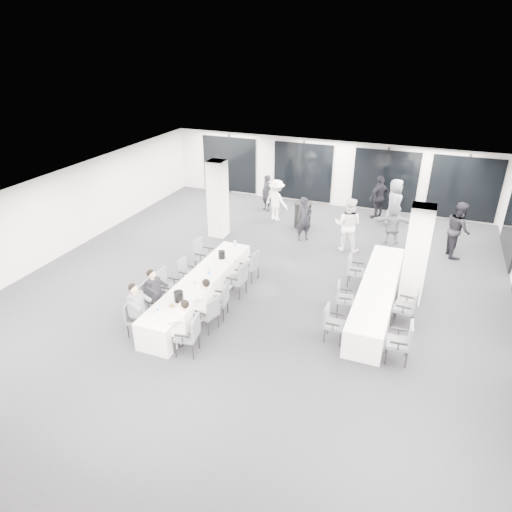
{
  "coord_description": "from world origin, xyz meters",
  "views": [
    {
      "loc": [
        4.22,
        -10.87,
        6.77
      ],
      "look_at": [
        0.02,
        -0.2,
        1.16
      ],
      "focal_mm": 32.0,
      "sensor_mm": 36.0,
      "label": 1
    }
  ],
  "objects_px": {
    "banquet_table_main": "(201,291)",
    "banquet_table_side": "(377,296)",
    "chair_main_left_far": "(202,253)",
    "standing_guest_d": "(379,195)",
    "chair_main_right_far": "(252,264)",
    "chair_side_right_near": "(403,340)",
    "standing_guest_e": "(395,200)",
    "standing_guest_g": "(267,191)",
    "chair_main_right_second": "(209,312)",
    "standing_guest_c": "(277,198)",
    "chair_main_right_fourth": "(239,278)",
    "chair_main_left_fourth": "(186,271)",
    "chair_main_left_second": "(151,298)",
    "chair_main_right_mid": "(221,299)",
    "chair_side_right_mid": "(408,306)",
    "standing_guest_a": "(304,216)",
    "chair_main_left_mid": "(166,285)",
    "chair_side_left_mid": "(343,296)",
    "chair_side_right_far": "(412,281)",
    "ice_bucket_far": "(222,255)",
    "ice_bucket_near": "(179,297)",
    "standing_guest_h": "(459,226)",
    "cocktail_table": "(303,215)",
    "chair_main_left_near": "(134,317)",
    "standing_guest_f": "(393,221)",
    "chair_side_left_far": "(354,269)"
  },
  "relations": [
    {
      "from": "chair_main_left_mid",
      "to": "chair_side_right_mid",
      "type": "bearing_deg",
      "value": 100.81
    },
    {
      "from": "chair_main_right_far",
      "to": "standing_guest_e",
      "type": "bearing_deg",
      "value": -21.65
    },
    {
      "from": "standing_guest_g",
      "to": "ice_bucket_far",
      "type": "height_order",
      "value": "standing_guest_g"
    },
    {
      "from": "standing_guest_e",
      "to": "standing_guest_f",
      "type": "distance_m",
      "value": 1.77
    },
    {
      "from": "chair_main_right_second",
      "to": "ice_bucket_near",
      "type": "relative_size",
      "value": 3.39
    },
    {
      "from": "chair_main_left_fourth",
      "to": "chair_main_right_far",
      "type": "distance_m",
      "value": 1.96
    },
    {
      "from": "cocktail_table",
      "to": "standing_guest_h",
      "type": "relative_size",
      "value": 0.47
    },
    {
      "from": "banquet_table_side",
      "to": "chair_side_right_mid",
      "type": "distance_m",
      "value": 1.03
    },
    {
      "from": "chair_main_left_far",
      "to": "standing_guest_h",
      "type": "xyz_separation_m",
      "value": [
        7.38,
        4.09,
        0.47
      ]
    },
    {
      "from": "chair_side_right_near",
      "to": "banquet_table_main",
      "type": "bearing_deg",
      "value": 78.93
    },
    {
      "from": "standing_guest_e",
      "to": "chair_main_left_second",
      "type": "bearing_deg",
      "value": 149.93
    },
    {
      "from": "standing_guest_h",
      "to": "chair_main_left_fourth",
      "type": "bearing_deg",
      "value": 108.85
    },
    {
      "from": "chair_main_right_fourth",
      "to": "chair_side_left_mid",
      "type": "distance_m",
      "value": 2.92
    },
    {
      "from": "banquet_table_side",
      "to": "standing_guest_a",
      "type": "xyz_separation_m",
      "value": [
        -3.13,
        3.7,
        0.53
      ]
    },
    {
      "from": "standing_guest_h",
      "to": "ice_bucket_near",
      "type": "bearing_deg",
      "value": 121.16
    },
    {
      "from": "standing_guest_d",
      "to": "standing_guest_h",
      "type": "height_order",
      "value": "standing_guest_h"
    },
    {
      "from": "chair_main_right_fourth",
      "to": "chair_side_left_mid",
      "type": "height_order",
      "value": "chair_main_right_fourth"
    },
    {
      "from": "ice_bucket_near",
      "to": "standing_guest_d",
      "type": "bearing_deg",
      "value": 69.59
    },
    {
      "from": "chair_main_right_second",
      "to": "standing_guest_c",
      "type": "bearing_deg",
      "value": 21.36
    },
    {
      "from": "standing_guest_d",
      "to": "standing_guest_g",
      "type": "relative_size",
      "value": 1.16
    },
    {
      "from": "chair_main_right_mid",
      "to": "chair_main_right_far",
      "type": "xyz_separation_m",
      "value": [
        0.0,
        2.12,
        0.02
      ]
    },
    {
      "from": "standing_guest_g",
      "to": "standing_guest_a",
      "type": "bearing_deg",
      "value": -11.14
    },
    {
      "from": "standing_guest_c",
      "to": "banquet_table_main",
      "type": "bearing_deg",
      "value": 111.67
    },
    {
      "from": "chair_main_left_second",
      "to": "ice_bucket_far",
      "type": "height_order",
      "value": "chair_main_left_second"
    },
    {
      "from": "chair_main_right_mid",
      "to": "chair_side_left_far",
      "type": "height_order",
      "value": "chair_side_left_far"
    },
    {
      "from": "chair_main_left_far",
      "to": "standing_guest_g",
      "type": "distance_m",
      "value": 5.87
    },
    {
      "from": "chair_main_left_near",
      "to": "standing_guest_e",
      "type": "bearing_deg",
      "value": 141.02
    },
    {
      "from": "chair_main_left_near",
      "to": "standing_guest_c",
      "type": "xyz_separation_m",
      "value": [
        0.71,
        8.62,
        0.43
      ]
    },
    {
      "from": "cocktail_table",
      "to": "standing_guest_d",
      "type": "relative_size",
      "value": 0.5
    },
    {
      "from": "chair_side_right_far",
      "to": "chair_main_right_mid",
      "type": "bearing_deg",
      "value": 129.58
    },
    {
      "from": "chair_main_right_far",
      "to": "chair_side_right_near",
      "type": "height_order",
      "value": "chair_side_right_near"
    },
    {
      "from": "standing_guest_a",
      "to": "standing_guest_g",
      "type": "distance_m",
      "value": 3.33
    },
    {
      "from": "chair_main_right_mid",
      "to": "chair_side_right_mid",
      "type": "height_order",
      "value": "chair_side_right_mid"
    },
    {
      "from": "banquet_table_side",
      "to": "chair_main_left_far",
      "type": "xyz_separation_m",
      "value": [
        -5.42,
        0.23,
        0.22
      ]
    },
    {
      "from": "chair_main_left_fourth",
      "to": "chair_main_right_second",
      "type": "distance_m",
      "value": 2.4
    },
    {
      "from": "banquet_table_main",
      "to": "standing_guest_c",
      "type": "bearing_deg",
      "value": 90.97
    },
    {
      "from": "chair_side_right_near",
      "to": "standing_guest_h",
      "type": "relative_size",
      "value": 0.48
    },
    {
      "from": "chair_side_right_far",
      "to": "standing_guest_e",
      "type": "bearing_deg",
      "value": 18.76
    },
    {
      "from": "chair_main_right_far",
      "to": "standing_guest_c",
      "type": "relative_size",
      "value": 0.51
    },
    {
      "from": "chair_main_left_mid",
      "to": "ice_bucket_far",
      "type": "bearing_deg",
      "value": 152.73
    },
    {
      "from": "cocktail_table",
      "to": "chair_main_right_fourth",
      "type": "height_order",
      "value": "chair_main_right_fourth"
    },
    {
      "from": "banquet_table_main",
      "to": "banquet_table_side",
      "type": "xyz_separation_m",
      "value": [
        4.58,
        1.5,
        0.0
      ]
    },
    {
      "from": "chair_side_right_mid",
      "to": "standing_guest_g",
      "type": "height_order",
      "value": "standing_guest_g"
    },
    {
      "from": "chair_main_left_far",
      "to": "chair_main_left_fourth",
      "type": "bearing_deg",
      "value": 1.6
    },
    {
      "from": "chair_main_right_fourth",
      "to": "chair_main_left_fourth",
      "type": "bearing_deg",
      "value": 96.61
    },
    {
      "from": "chair_main_right_mid",
      "to": "standing_guest_e",
      "type": "height_order",
      "value": "standing_guest_e"
    },
    {
      "from": "standing_guest_e",
      "to": "standing_guest_g",
      "type": "distance_m",
      "value": 5.16
    },
    {
      "from": "chair_main_left_far",
      "to": "standing_guest_d",
      "type": "bearing_deg",
      "value": 146.82
    },
    {
      "from": "chair_main_left_second",
      "to": "chair_side_right_mid",
      "type": "xyz_separation_m",
      "value": [
        6.26,
        2.08,
        -0.01
      ]
    },
    {
      "from": "chair_side_right_near",
      "to": "standing_guest_g",
      "type": "xyz_separation_m",
      "value": [
        -6.28,
        8.2,
        0.28
      ]
    }
  ]
}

